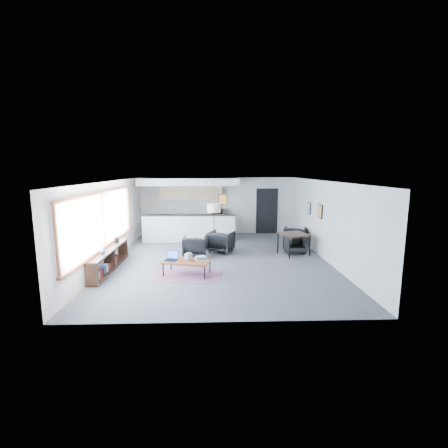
{
  "coord_description": "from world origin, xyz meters",
  "views": [
    {
      "loc": [
        -0.2,
        -10.47,
        2.98
      ],
      "look_at": [
        0.17,
        0.4,
        1.13
      ],
      "focal_mm": 26.0,
      "sensor_mm": 36.0,
      "label": 1
    }
  ],
  "objects_px": {
    "armchair_right": "(221,241)",
    "ceramic_pot": "(189,257)",
    "book_stack": "(201,258)",
    "microwave": "(217,211)",
    "dining_table": "(294,235)",
    "dining_chair_near": "(295,245)",
    "floor_lamp": "(214,210)",
    "dining_chair_far": "(295,237)",
    "laptop": "(172,257)",
    "armchair_left": "(194,246)",
    "coffee_table": "(187,261)"
  },
  "relations": [
    {
      "from": "dining_table",
      "to": "dining_chair_far",
      "type": "distance_m",
      "value": 1.43
    },
    {
      "from": "ceramic_pot",
      "to": "microwave",
      "type": "bearing_deg",
      "value": 81.32
    },
    {
      "from": "coffee_table",
      "to": "microwave",
      "type": "distance_m",
      "value": 5.83
    },
    {
      "from": "dining_table",
      "to": "dining_chair_near",
      "type": "height_order",
      "value": "dining_table"
    },
    {
      "from": "coffee_table",
      "to": "dining_table",
      "type": "height_order",
      "value": "dining_table"
    },
    {
      "from": "armchair_left",
      "to": "dining_chair_far",
      "type": "height_order",
      "value": "armchair_left"
    },
    {
      "from": "laptop",
      "to": "floor_lamp",
      "type": "xyz_separation_m",
      "value": [
        1.21,
        2.83,
        1.02
      ]
    },
    {
      "from": "armchair_left",
      "to": "microwave",
      "type": "relative_size",
      "value": 1.57
    },
    {
      "from": "ceramic_pot",
      "to": "floor_lamp",
      "type": "xyz_separation_m",
      "value": [
        0.73,
        2.96,
        0.96
      ]
    },
    {
      "from": "floor_lamp",
      "to": "dining_chair_near",
      "type": "distance_m",
      "value": 3.19
    },
    {
      "from": "dining_chair_far",
      "to": "dining_table",
      "type": "bearing_deg",
      "value": 93.16
    },
    {
      "from": "ceramic_pot",
      "to": "dining_chair_near",
      "type": "xyz_separation_m",
      "value": [
        3.61,
        2.35,
        -0.25
      ]
    },
    {
      "from": "dining_table",
      "to": "dining_chair_near",
      "type": "xyz_separation_m",
      "value": [
        0.1,
        0.2,
        -0.39
      ]
    },
    {
      "from": "floor_lamp",
      "to": "dining_chair_near",
      "type": "xyz_separation_m",
      "value": [
        2.88,
        -0.61,
        -1.22
      ]
    },
    {
      "from": "ceramic_pot",
      "to": "armchair_right",
      "type": "xyz_separation_m",
      "value": [
        0.98,
        2.62,
        -0.13
      ]
    },
    {
      "from": "floor_lamp",
      "to": "microwave",
      "type": "height_order",
      "value": "floor_lamp"
    },
    {
      "from": "armchair_left",
      "to": "armchair_right",
      "type": "height_order",
      "value": "armchair_right"
    },
    {
      "from": "dining_table",
      "to": "microwave",
      "type": "xyz_separation_m",
      "value": [
        -2.63,
        3.62,
        0.41
      ]
    },
    {
      "from": "book_stack",
      "to": "dining_table",
      "type": "distance_m",
      "value": 3.78
    },
    {
      "from": "armchair_right",
      "to": "microwave",
      "type": "height_order",
      "value": "microwave"
    },
    {
      "from": "dining_chair_near",
      "to": "microwave",
      "type": "bearing_deg",
      "value": 124.95
    },
    {
      "from": "floor_lamp",
      "to": "dining_chair_far",
      "type": "distance_m",
      "value": 3.41
    },
    {
      "from": "dining_chair_near",
      "to": "dining_chair_far",
      "type": "height_order",
      "value": "dining_chair_far"
    },
    {
      "from": "dining_table",
      "to": "laptop",
      "type": "bearing_deg",
      "value": -153.3
    },
    {
      "from": "book_stack",
      "to": "microwave",
      "type": "xyz_separation_m",
      "value": [
        0.54,
        5.67,
        0.63
      ]
    },
    {
      "from": "book_stack",
      "to": "microwave",
      "type": "bearing_deg",
      "value": 84.58
    },
    {
      "from": "book_stack",
      "to": "floor_lamp",
      "type": "height_order",
      "value": "floor_lamp"
    },
    {
      "from": "book_stack",
      "to": "microwave",
      "type": "relative_size",
      "value": 0.81
    },
    {
      "from": "dining_chair_near",
      "to": "book_stack",
      "type": "bearing_deg",
      "value": -149.1
    },
    {
      "from": "dining_table",
      "to": "dining_chair_far",
      "type": "xyz_separation_m",
      "value": [
        0.38,
        1.34,
        -0.34
      ]
    },
    {
      "from": "book_stack",
      "to": "armchair_right",
      "type": "height_order",
      "value": "armchair_right"
    },
    {
      "from": "dining_chair_near",
      "to": "armchair_right",
      "type": "bearing_deg",
      "value": 170.44
    },
    {
      "from": "book_stack",
      "to": "microwave",
      "type": "distance_m",
      "value": 5.73
    },
    {
      "from": "floor_lamp",
      "to": "dining_table",
      "type": "height_order",
      "value": "floor_lamp"
    },
    {
      "from": "coffee_table",
      "to": "dining_chair_near",
      "type": "distance_m",
      "value": 4.32
    },
    {
      "from": "dining_table",
      "to": "dining_chair_far",
      "type": "bearing_deg",
      "value": 74.09
    },
    {
      "from": "armchair_right",
      "to": "ceramic_pot",
      "type": "bearing_deg",
      "value": 92.61
    },
    {
      "from": "ceramic_pot",
      "to": "dining_chair_near",
      "type": "height_order",
      "value": "ceramic_pot"
    },
    {
      "from": "armchair_right",
      "to": "dining_chair_far",
      "type": "relative_size",
      "value": 1.2
    },
    {
      "from": "dining_chair_far",
      "to": "floor_lamp",
      "type": "bearing_deg",
      "value": 28.38
    },
    {
      "from": "armchair_left",
      "to": "dining_table",
      "type": "bearing_deg",
      "value": -175.16
    },
    {
      "from": "coffee_table",
      "to": "book_stack",
      "type": "height_order",
      "value": "book_stack"
    },
    {
      "from": "dining_chair_near",
      "to": "ceramic_pot",
      "type": "bearing_deg",
      "value": -150.62
    },
    {
      "from": "dining_chair_far",
      "to": "microwave",
      "type": "bearing_deg",
      "value": -18.15
    },
    {
      "from": "dining_table",
      "to": "dining_chair_near",
      "type": "distance_m",
      "value": 0.45
    },
    {
      "from": "floor_lamp",
      "to": "microwave",
      "type": "distance_m",
      "value": 2.84
    },
    {
      "from": "floor_lamp",
      "to": "dining_chair_near",
      "type": "bearing_deg",
      "value": -12.01
    },
    {
      "from": "coffee_table",
      "to": "floor_lamp",
      "type": "xyz_separation_m",
      "value": [
        0.78,
        2.9,
        1.12
      ]
    },
    {
      "from": "coffee_table",
      "to": "laptop",
      "type": "distance_m",
      "value": 0.45
    },
    {
      "from": "coffee_table",
      "to": "floor_lamp",
      "type": "distance_m",
      "value": 3.21
    }
  ]
}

